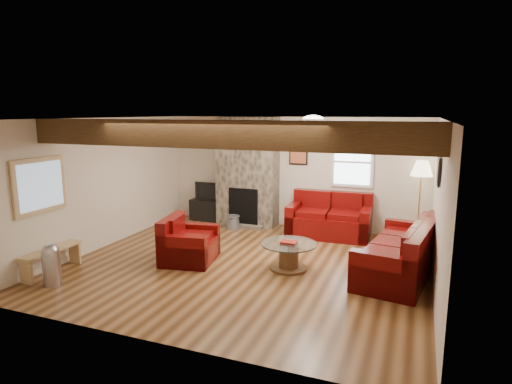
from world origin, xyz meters
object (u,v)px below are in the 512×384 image
sofa_three (399,248)px  floor_lamp (422,173)px  tv_cabinet (211,210)px  armchair_red (190,239)px  coffee_table (289,256)px  loveseat (329,215)px  television (211,191)px

sofa_three → floor_lamp: bearing=-178.4°
sofa_three → tv_cabinet: sofa_three is taller
floor_lamp → sofa_three: bearing=-97.8°
armchair_red → floor_lamp: floor_lamp is taller
armchair_red → coffee_table: (1.76, 0.23, -0.17)m
armchair_red → floor_lamp: bearing=-65.7°
loveseat → armchair_red: (-1.99, -2.43, -0.06)m
armchair_red → coffee_table: 1.78m
tv_cabinet → television: television is taller
coffee_table → television: television is taller
loveseat → coffee_table: bearing=-97.9°
television → coffee_table: bearing=-42.7°
loveseat → tv_cabinet: (-2.94, 0.30, -0.20)m
television → floor_lamp: (4.71, -0.11, 0.70)m
sofa_three → television: size_ratio=2.98×
loveseat → floor_lamp: floor_lamp is taller
loveseat → television: 2.97m
loveseat → coffee_table: 2.22m
coffee_table → television: (-2.71, 2.50, 0.50)m
sofa_three → television: bearing=-105.5°
loveseat → armchair_red: 3.14m
loveseat → armchair_red: bearing=-131.2°
tv_cabinet → floor_lamp: size_ratio=0.61×
coffee_table → floor_lamp: bearing=50.1°
sofa_three → floor_lamp: size_ratio=1.37×
armchair_red → television: (-0.95, 2.73, 0.33)m
floor_lamp → television: bearing=178.6°
sofa_three → television: television is taller
coffee_table → floor_lamp: (2.00, 2.39, 1.20)m
loveseat → armchair_red: size_ratio=1.75×
coffee_table → television: size_ratio=1.22×
armchair_red → tv_cabinet: armchair_red is taller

